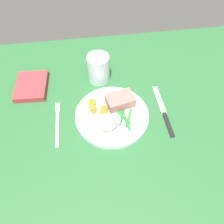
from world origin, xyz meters
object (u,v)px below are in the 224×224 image
(dinner_plate, at_px, (112,115))
(water_glass, at_px, (99,70))
(knife, at_px, (163,111))
(fork, at_px, (58,124))
(napkin, at_px, (32,86))
(meat_portion, at_px, (120,100))

(dinner_plate, distance_m, water_glass, 0.18)
(knife, bearing_deg, fork, 177.63)
(dinner_plate, xyz_separation_m, napkin, (-0.26, 0.16, 0.00))
(water_glass, xyz_separation_m, napkin, (-0.24, -0.01, -0.03))
(dinner_plate, xyz_separation_m, fork, (-0.17, -0.00, -0.01))
(fork, bearing_deg, dinner_plate, 2.75)
(water_glass, bearing_deg, meat_portion, -69.12)
(fork, xyz_separation_m, knife, (0.34, -0.00, -0.00))
(meat_portion, distance_m, knife, 0.15)
(dinner_plate, height_order, meat_portion, meat_portion)
(fork, relative_size, water_glass, 1.67)
(fork, relative_size, knife, 0.81)
(meat_portion, distance_m, napkin, 0.32)
(fork, distance_m, napkin, 0.19)
(meat_portion, bearing_deg, knife, -15.99)
(fork, height_order, knife, knife)
(meat_portion, bearing_deg, fork, -169.13)
(meat_portion, distance_m, water_glass, 0.15)
(fork, relative_size, napkin, 1.24)
(meat_portion, xyz_separation_m, napkin, (-0.29, 0.13, -0.02))
(fork, bearing_deg, napkin, 120.40)
(dinner_plate, height_order, fork, dinner_plate)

